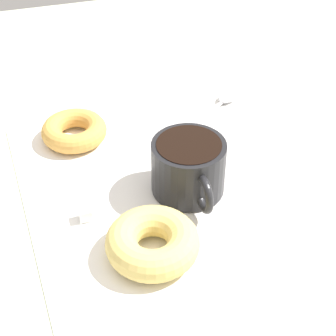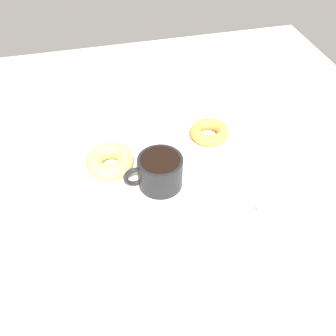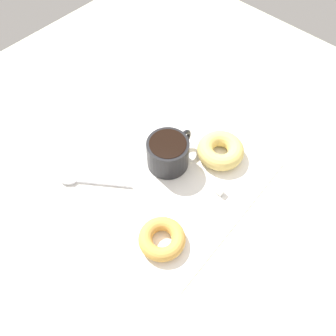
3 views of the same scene
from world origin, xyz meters
The scene contains 7 objects.
ground_plane centered at (0.00, 0.00, -1.00)cm, with size 120.00×120.00×2.00cm, color beige.
napkin centered at (0.44, -2.00, 0.15)cm, with size 35.86×35.86×0.30cm, color white.
coffee_cup centered at (-1.47, 0.43, 3.78)cm, with size 8.80×11.46×6.68cm.
donut_near_cup centered at (5.43, 9.08, 2.04)cm, with size 10.03×10.03×3.47cm, color #E5C66B.
donut_far centered at (10.02, -14.00, 1.61)cm, with size 8.76×8.76×2.62cm, color gold.
spoon centered at (-11.43, -15.92, 0.69)cm, with size 12.94×10.01×0.90cm.
sugar_cube centered at (11.35, 1.70, 1.01)cm, with size 1.42×1.42×1.42cm, color white.
Camera 1 is at (15.43, 48.44, 45.36)cm, focal length 60.00 mm.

